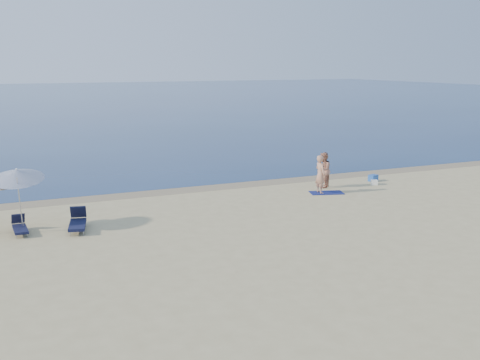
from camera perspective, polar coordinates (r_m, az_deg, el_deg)
name	(u,v)px	position (r m, az deg, el deg)	size (l,w,h in m)	color
sea	(40,99)	(109.85, -18.40, 7.27)	(240.00, 160.00, 0.01)	#0C2148
wet_sand_strip	(220,187)	(31.43, -1.90, -0.63)	(240.00, 1.60, 0.00)	#847254
person_left	(320,174)	(29.95, 7.63, 0.54)	(0.70, 0.46, 1.91)	tan
person_right	(324,170)	(31.33, 7.93, 0.94)	(0.90, 0.70, 1.84)	#AF735C
beach_towel	(327,193)	(30.21, 8.21, -1.20)	(1.64, 0.91, 0.03)	#101854
white_bag	(374,182)	(32.62, 12.61, -0.22)	(0.32, 0.28, 0.28)	white
blue_cooler	(373,178)	(33.64, 12.51, 0.19)	(0.50, 0.35, 0.35)	#2052B0
umbrella_near	(17,175)	(24.37, -20.38, 0.49)	(2.44, 2.47, 2.62)	silver
lounger_left	(20,227)	(24.41, -20.15, -4.22)	(0.51, 1.51, 0.67)	#121633
lounger_right	(78,222)	(24.21, -15.14, -3.90)	(1.00, 1.95, 0.82)	#121633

